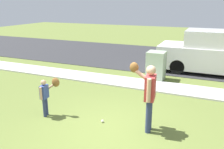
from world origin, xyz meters
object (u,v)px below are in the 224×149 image
object	(u,v)px
person_adult	(148,91)
baseball	(102,121)
utility_cabinet	(156,66)
parked_van_white	(217,53)
person_child	(47,92)

from	to	relation	value
person_adult	baseball	size ratio (longest dim) A/B	22.54
person_adult	utility_cabinet	distance (m)	4.20
person_adult	parked_van_white	xyz separation A→B (m)	(1.47, 6.12, -0.12)
person_child	baseball	distance (m)	1.71
baseball	person_child	bearing A→B (deg)	-171.66
person_child	parked_van_white	size ratio (longest dim) A/B	0.22
baseball	utility_cabinet	world-z (taller)	utility_cabinet
person_adult	baseball	xyz separation A→B (m)	(-1.18, -0.08, -0.99)
parked_van_white	person_child	bearing A→B (deg)	-123.19
person_child	baseball	xyz separation A→B (m)	(1.55, 0.23, -0.67)
person_adult	utility_cabinet	size ratio (longest dim) A/B	1.43
baseball	parked_van_white	distance (m)	6.80
person_adult	utility_cabinet	xyz separation A→B (m)	(-0.77, 4.11, -0.44)
person_child	utility_cabinet	size ratio (longest dim) A/B	0.94
baseball	parked_van_white	xyz separation A→B (m)	(2.65, 6.20, 0.87)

